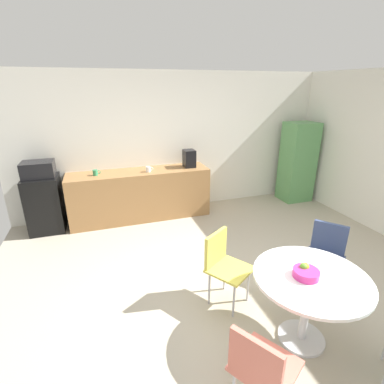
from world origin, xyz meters
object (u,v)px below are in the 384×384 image
round_table (309,290)px  microwave (38,169)px  chair_coral (260,366)px  chair_navy (326,250)px  mini_fridge (45,204)px  mug_red (95,173)px  fruit_bowl (306,272)px  mug_green (148,169)px  locker_cabinet (298,162)px  chair_yellow (222,260)px  mug_white (188,165)px  coffee_maker (189,158)px

round_table → microwave: bearing=128.7°
chair_coral → chair_navy: bearing=35.0°
mini_fridge → mug_red: 0.98m
mini_fridge → mug_red: size_ratio=7.31×
fruit_bowl → microwave: bearing=128.3°
chair_coral → fruit_bowl: fruit_bowl is taller
fruit_bowl → chair_navy: bearing=35.8°
mug_green → mug_red: 0.89m
locker_cabinet → chair_yellow: 3.69m
round_table → mug_white: mug_white is taller
locker_cabinet → mug_white: size_ratio=12.75×
mini_fridge → round_table: 4.21m
round_table → coffee_maker: (-0.10, 3.28, 0.47)m
mug_white → round_table: bearing=-87.7°
mini_fridge → locker_cabinet: bearing=-1.2°
microwave → mug_green: microwave is taller
chair_coral → coffee_maker: coffee_maker is taller
chair_coral → chair_yellow: bearing=77.4°
locker_cabinet → coffee_maker: bearing=177.6°
locker_cabinet → mug_white: 2.40m
round_table → mini_fridge: bearing=128.7°
microwave → chair_coral: (1.84, -3.77, -0.55)m
chair_navy → coffee_maker: (-0.82, 2.70, 0.54)m
locker_cabinet → chair_navy: locker_cabinet is taller
microwave → chair_coral: size_ratio=0.58×
locker_cabinet → round_table: size_ratio=1.60×
round_table → mug_green: size_ratio=7.97×
chair_navy → coffee_maker: coffee_maker is taller
chair_yellow → mug_red: 2.82m
mini_fridge → fruit_bowl: bearing=-51.7°
locker_cabinet → chair_yellow: (-2.78, -2.41, -0.30)m
mini_fridge → coffee_maker: coffee_maker is taller
locker_cabinet → mug_green: 3.15m
mug_green → round_table: bearing=-74.5°
mug_white → mug_red: (-1.65, 0.00, 0.00)m
fruit_bowl → mini_fridge: bearing=128.3°
locker_cabinet → fruit_bowl: size_ratio=7.18×
chair_navy → mug_red: size_ratio=6.43×
chair_coral → mug_green: (-0.09, 3.68, 0.43)m
mini_fridge → mug_red: mug_red is taller
mug_green → fruit_bowl: bearing=-75.4°
chair_navy → mug_white: bearing=107.8°
fruit_bowl → mug_green: bearing=104.6°
mini_fridge → chair_coral: mini_fridge is taller
chair_yellow → mug_white: mug_white is taller
chair_yellow → mug_white: 2.55m
chair_coral → mug_red: size_ratio=6.43×
mini_fridge → mug_green: 1.82m
mug_red → microwave: bearing=178.5°
mug_red → coffee_maker: coffee_maker is taller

